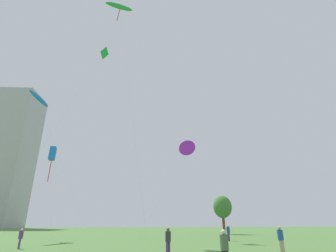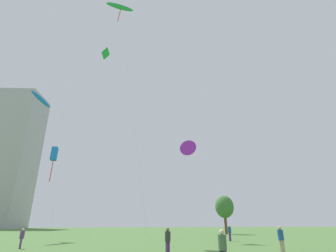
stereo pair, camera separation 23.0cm
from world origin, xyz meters
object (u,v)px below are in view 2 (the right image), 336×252
(park_tree_0, at_px, (224,207))
(kite_flying_2, at_px, (54,154))
(person_standing_2, at_px, (168,239))
(kite_flying_1, at_px, (189,150))
(person_standing_3, at_px, (281,238))
(kite_flying_4, at_px, (104,55))
(distant_highrise_0, at_px, (5,156))
(person_standing_4, at_px, (22,237))
(person_standing_6, at_px, (223,246))
(kite_flying_6, at_px, (41,99))
(person_standing_5, at_px, (230,232))
(kite_flying_0, at_px, (120,7))

(park_tree_0, bearing_deg, kite_flying_2, -158.49)
(person_standing_2, height_order, kite_flying_1, kite_flying_1)
(person_standing_3, xyz_separation_m, kite_flying_4, (-14.90, 18.45, 26.52))
(kite_flying_2, bearing_deg, distant_highrise_0, 114.90)
(person_standing_4, bearing_deg, kite_flying_2, 164.00)
(person_standing_3, relative_size, kite_flying_4, 0.06)
(person_standing_6, xyz_separation_m, park_tree_0, (17.05, 38.10, 4.06))
(kite_flying_2, relative_size, park_tree_0, 1.69)
(kite_flying_1, xyz_separation_m, kite_flying_4, (-12.65, 4.27, 16.43))
(person_standing_3, xyz_separation_m, park_tree_0, (10.24, 32.47, 4.02))
(person_standing_6, distance_m, kite_flying_2, 31.09)
(person_standing_6, distance_m, park_tree_0, 41.94)
(person_standing_2, height_order, park_tree_0, park_tree_0)
(person_standing_6, distance_m, kite_flying_4, 36.75)
(person_standing_6, bearing_deg, park_tree_0, 115.08)
(person_standing_4, xyz_separation_m, kite_flying_1, (16.81, 6.41, 10.20))
(kite_flying_6, bearing_deg, person_standing_4, -70.60)
(person_standing_2, distance_m, kite_flying_1, 17.77)
(person_standing_4, relative_size, person_standing_5, 0.87)
(person_standing_4, xyz_separation_m, kite_flying_4, (4.16, 10.68, 26.64))
(person_standing_4, height_order, distant_highrise_0, distant_highrise_0)
(person_standing_6, xyz_separation_m, distant_highrise_0, (-54.73, 114.43, 29.59))
(person_standing_5, bearing_deg, distant_highrise_0, -84.76)
(person_standing_4, xyz_separation_m, person_standing_6, (12.25, -13.40, 0.08))
(kite_flying_0, xyz_separation_m, distant_highrise_0, (-48.64, 96.11, -1.82))
(kite_flying_1, distance_m, kite_flying_4, 21.17)
(kite_flying_2, bearing_deg, kite_flying_4, -18.87)
(kite_flying_0, height_order, kite_flying_1, kite_flying_0)
(person_standing_5, distance_m, kite_flying_0, 34.80)
(person_standing_3, height_order, kite_flying_6, kite_flying_6)
(kite_flying_6, relative_size, park_tree_0, 3.16)
(person_standing_2, xyz_separation_m, kite_flying_0, (-4.89, 11.92, 31.42))
(person_standing_6, bearing_deg, person_standing_5, 113.76)
(person_standing_3, distance_m, person_standing_4, 20.58)
(person_standing_2, bearing_deg, kite_flying_6, 107.52)
(person_standing_4, bearing_deg, kite_flying_4, 136.26)
(person_standing_5, bearing_deg, kite_flying_0, -26.09)
(kite_flying_4, bearing_deg, person_standing_3, -51.09)
(person_standing_4, relative_size, kite_flying_6, 0.07)
(person_standing_2, bearing_deg, distant_highrise_0, 98.55)
(person_standing_4, height_order, kite_flying_0, kite_flying_0)
(person_standing_3, height_order, distant_highrise_0, distant_highrise_0)
(person_standing_5, height_order, park_tree_0, park_tree_0)
(person_standing_4, xyz_separation_m, park_tree_0, (29.30, 24.69, 4.14))
(park_tree_0, bearing_deg, kite_flying_1, -124.33)
(park_tree_0, distance_m, distant_highrise_0, 107.84)
(person_standing_4, relative_size, distant_highrise_0, 0.03)
(kite_flying_1, xyz_separation_m, distant_highrise_0, (-59.28, 94.62, 19.46))
(person_standing_3, height_order, kite_flying_4, kite_flying_4)
(person_standing_3, relative_size, person_standing_4, 1.13)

